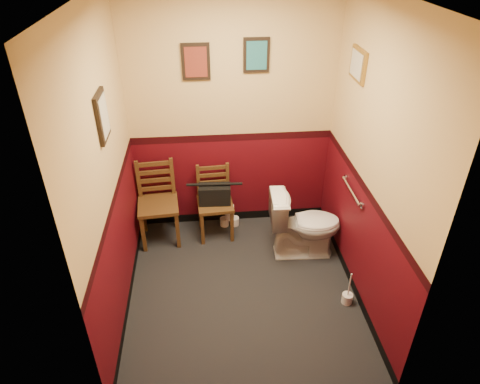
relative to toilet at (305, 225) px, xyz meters
name	(u,v)px	position (x,y,z in m)	size (l,w,h in m)	color
floor	(242,289)	(-0.72, -0.51, -0.38)	(2.20, 2.40, 0.00)	black
wall_back	(232,117)	(-0.72, 0.69, 0.97)	(2.20, 2.70, 0.00)	#46070E
wall_front	(262,272)	(-0.72, -1.71, 0.97)	(2.20, 2.70, 0.00)	#46070E
wall_left	(108,179)	(-1.82, -0.51, 0.97)	(2.40, 2.70, 0.00)	#46070E
wall_right	(371,167)	(0.38, -0.51, 0.97)	(2.40, 2.70, 0.00)	#46070E
grab_bar	(352,191)	(0.35, -0.26, 0.57)	(0.05, 0.56, 0.06)	silver
framed_print_back_a	(196,62)	(-1.07, 0.66, 1.57)	(0.28, 0.04, 0.36)	black
framed_print_back_b	(256,55)	(-0.47, 0.66, 1.62)	(0.26, 0.04, 0.34)	black
framed_print_left	(102,116)	(-1.80, -0.41, 1.47)	(0.04, 0.30, 0.38)	black
framed_print_right	(358,64)	(0.36, 0.09, 1.67)	(0.04, 0.34, 0.28)	olive
toilet	(305,225)	(0.00, 0.00, 0.00)	(0.43, 0.77, 0.75)	white
toilet_brush	(347,298)	(0.27, -0.78, -0.32)	(0.10, 0.10, 0.37)	silver
chair_left	(158,203)	(-1.57, 0.43, 0.09)	(0.47, 0.47, 0.93)	#543519
chair_right	(215,202)	(-0.94, 0.46, 0.04)	(0.41, 0.41, 0.84)	#543519
handbag	(215,194)	(-0.94, 0.42, 0.17)	(0.36, 0.19, 0.26)	black
tp_stack	(229,217)	(-0.77, 0.56, -0.25)	(0.23, 0.14, 0.30)	silver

